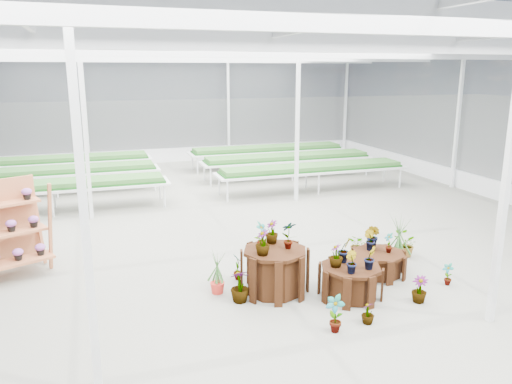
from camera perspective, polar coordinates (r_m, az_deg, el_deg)
name	(u,v)px	position (r m, az deg, el deg)	size (l,w,h in m)	color
ground_plane	(240,256)	(10.87, -1.88, -7.36)	(24.00, 24.00, 0.00)	gray
greenhouse_shell	(239,153)	(10.28, -1.98, 4.42)	(18.00, 24.00, 4.50)	white
steel_frame	(239,153)	(10.28, -1.98, 4.42)	(18.00, 24.00, 4.50)	silver
nursery_benches	(181,174)	(17.52, -8.61, 2.09)	(16.00, 7.00, 0.84)	silver
plinth_tall	(275,271)	(9.07, 2.16, -9.00)	(1.20, 1.20, 0.82)	black
plinth_mid	(350,281)	(9.09, 10.73, -10.00)	(1.10, 1.10, 0.58)	black
plinth_low	(378,263)	(10.15, 13.78, -7.93)	(1.04, 1.04, 0.47)	black
nursery_plants	(331,255)	(9.68, 8.56, -7.11)	(4.79, 3.23, 1.33)	#2F5C27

